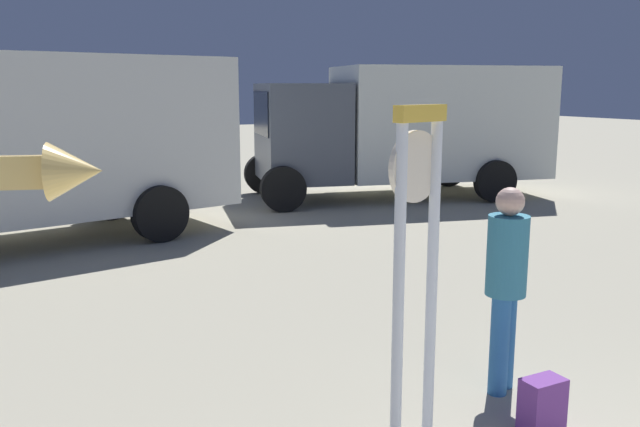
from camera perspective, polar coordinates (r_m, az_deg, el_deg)
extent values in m
cylinder|color=white|center=(4.09, 6.70, -8.08)|extent=(0.07, 0.07, 2.23)
cylinder|color=white|center=(4.33, 9.51, -7.11)|extent=(0.07, 0.07, 2.23)
cube|color=yellow|center=(4.00, 8.59, 8.48)|extent=(0.40, 0.18, 0.10)
cylinder|color=white|center=(4.04, 8.14, 3.99)|extent=(0.43, 0.15, 0.44)
cube|color=black|center=(4.06, 7.87, 4.03)|extent=(0.09, 0.03, 0.08)
cube|color=black|center=(4.06, 7.87, 4.03)|extent=(0.14, 0.05, 0.12)
cone|color=#FBD072|center=(3.02, -20.17, 3.41)|extent=(0.29, 0.31, 0.25)
cylinder|color=#2A66A5|center=(5.59, 15.08, -10.88)|extent=(0.15, 0.15, 0.81)
cylinder|color=#2A66A5|center=(5.73, 15.59, -10.35)|extent=(0.15, 0.15, 0.81)
cylinder|color=teal|center=(5.44, 15.72, -3.49)|extent=(0.32, 0.32, 0.64)
sphere|color=#D8AC99|center=(5.36, 15.96, 0.99)|extent=(0.22, 0.22, 0.22)
cube|color=#70388E|center=(5.15, 18.46, -15.41)|extent=(0.30, 0.19, 0.42)
cube|color=#6E3E9D|center=(5.25, 17.49, -15.60)|extent=(0.21, 0.04, 0.18)
cube|color=silver|center=(11.46, -19.82, 6.42)|extent=(4.95, 2.98, 2.46)
cylinder|color=black|center=(12.91, -17.61, 1.48)|extent=(0.93, 0.40, 0.90)
cylinder|color=black|center=(10.86, -13.50, 0.00)|extent=(0.93, 0.40, 0.90)
cube|color=silver|center=(15.25, 10.17, 7.73)|extent=(4.93, 3.35, 2.41)
cube|color=#4C535F|center=(14.28, -1.59, 6.96)|extent=(2.19, 2.57, 2.04)
cube|color=black|center=(14.10, -5.07, 8.53)|extent=(0.48, 1.83, 0.90)
cylinder|color=black|center=(15.43, -4.82, 3.41)|extent=(0.93, 0.46, 0.90)
cylinder|color=black|center=(13.10, -3.17, 2.11)|extent=(0.93, 0.46, 0.90)
cylinder|color=black|center=(16.76, 10.87, 3.85)|extent=(0.93, 0.46, 0.90)
cylinder|color=black|center=(14.65, 14.75, 2.69)|extent=(0.93, 0.46, 0.90)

